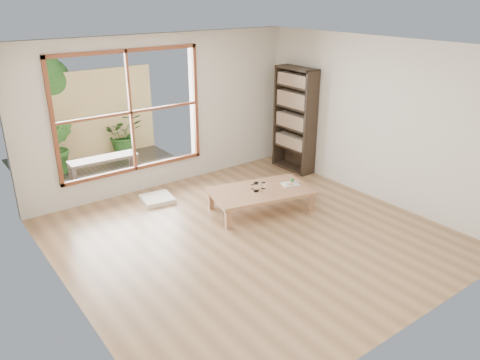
% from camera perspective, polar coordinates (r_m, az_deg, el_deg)
% --- Properties ---
extents(ground, '(5.00, 5.00, 0.00)m').
position_cam_1_polar(ground, '(6.69, 1.26, -6.81)').
color(ground, '#A27A51').
rests_on(ground, ground).
extents(low_table, '(1.71, 1.21, 0.34)m').
position_cam_1_polar(low_table, '(7.33, 2.51, -1.49)').
color(low_table, '#A77451').
rests_on(low_table, ground).
extents(floor_cushion, '(0.55, 0.55, 0.07)m').
position_cam_1_polar(floor_cushion, '(7.86, -10.06, -2.27)').
color(floor_cushion, white).
rests_on(floor_cushion, ground).
extents(bookshelf, '(0.31, 0.88, 1.95)m').
position_cam_1_polar(bookshelf, '(8.91, 6.69, 7.29)').
color(bookshelf, '#2D2319').
rests_on(bookshelf, ground).
extents(glass_tall, '(0.08, 0.08, 0.15)m').
position_cam_1_polar(glass_tall, '(7.23, 1.98, -0.86)').
color(glass_tall, silver).
rests_on(glass_tall, low_table).
extents(glass_mid, '(0.07, 0.07, 0.10)m').
position_cam_1_polar(glass_mid, '(7.36, 2.87, -0.67)').
color(glass_mid, silver).
rests_on(glass_mid, low_table).
extents(glass_short, '(0.08, 0.08, 0.10)m').
position_cam_1_polar(glass_short, '(7.32, 1.94, -0.77)').
color(glass_short, silver).
rests_on(glass_short, low_table).
extents(glass_small, '(0.06, 0.06, 0.07)m').
position_cam_1_polar(glass_small, '(7.34, 1.52, -0.83)').
color(glass_small, silver).
rests_on(glass_small, low_table).
extents(food_tray, '(0.31, 0.26, 0.08)m').
position_cam_1_polar(food_tray, '(7.56, 6.19, -0.38)').
color(food_tray, white).
rests_on(food_tray, low_table).
extents(deck, '(2.80, 2.00, 0.05)m').
position_cam_1_polar(deck, '(9.29, -15.36, 0.92)').
color(deck, '#322C24').
rests_on(deck, ground).
extents(garden_bench, '(1.24, 0.40, 0.39)m').
position_cam_1_polar(garden_bench, '(8.88, -16.32, 2.28)').
color(garden_bench, '#2D2319').
rests_on(garden_bench, deck).
extents(bamboo_fence, '(2.80, 0.06, 1.80)m').
position_cam_1_polar(bamboo_fence, '(9.93, -18.09, 7.44)').
color(bamboo_fence, '#DBB370').
rests_on(bamboo_fence, ground).
extents(shrub_right, '(0.85, 0.76, 0.86)m').
position_cam_1_polar(shrub_right, '(10.12, -14.01, 5.53)').
color(shrub_right, '#2F5B21').
rests_on(shrub_right, deck).
extents(shrub_left, '(0.61, 0.52, 1.04)m').
position_cam_1_polar(shrub_left, '(9.32, -21.19, 3.82)').
color(shrub_left, '#2F5B21').
rests_on(shrub_left, deck).
extents(garden_tree, '(1.04, 0.85, 2.22)m').
position_cam_1_polar(garden_tree, '(9.88, -22.93, 11.06)').
color(garden_tree, '#4C3D2D').
rests_on(garden_tree, ground).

